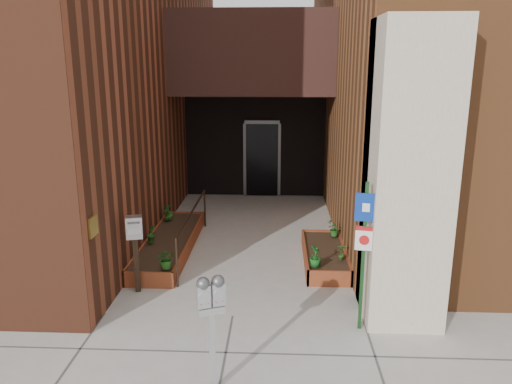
# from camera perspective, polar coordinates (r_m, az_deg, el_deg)

# --- Properties ---
(ground) EXTENTS (80.00, 80.00, 0.00)m
(ground) POSITION_cam_1_polar(r_m,az_deg,el_deg) (7.93, -2.71, -14.00)
(ground) COLOR #9E9991
(ground) RESTS_ON ground
(architecture) EXTENTS (20.00, 14.60, 10.00)m
(architecture) POSITION_cam_1_polar(r_m,az_deg,el_deg) (13.90, -0.98, 19.51)
(architecture) COLOR brown
(architecture) RESTS_ON ground
(planter_left) EXTENTS (0.90, 3.60, 0.30)m
(planter_left) POSITION_cam_1_polar(r_m,az_deg,el_deg) (10.54, -9.80, -5.94)
(planter_left) COLOR maroon
(planter_left) RESTS_ON ground
(planter_right) EXTENTS (0.80, 2.20, 0.30)m
(planter_right) POSITION_cam_1_polar(r_m,az_deg,el_deg) (9.88, 7.84, -7.29)
(planter_right) COLOR maroon
(planter_right) RESTS_ON ground
(handrail) EXTENTS (0.04, 3.34, 0.90)m
(handrail) POSITION_cam_1_polar(r_m,az_deg,el_deg) (10.20, -7.27, -2.89)
(handrail) COLOR black
(handrail) RESTS_ON ground
(parking_meter) EXTENTS (0.34, 0.23, 1.48)m
(parking_meter) POSITION_cam_1_polar(r_m,az_deg,el_deg) (5.83, -5.16, -12.56)
(parking_meter) COLOR #B0B0B3
(parking_meter) RESTS_ON ground
(sign_post) EXTENTS (0.30, 0.10, 2.22)m
(sign_post) POSITION_cam_1_polar(r_m,az_deg,el_deg) (7.19, 12.25, -5.53)
(sign_post) COLOR #143715
(sign_post) RESTS_ON ground
(payment_dropbox) EXTENTS (0.31, 0.26, 1.34)m
(payment_dropbox) POSITION_cam_1_polar(r_m,az_deg,el_deg) (8.57, -13.68, -5.12)
(payment_dropbox) COLOR black
(payment_dropbox) RESTS_ON ground
(shrub_left_a) EXTENTS (0.41, 0.41, 0.37)m
(shrub_left_a) POSITION_cam_1_polar(r_m,az_deg,el_deg) (8.90, -10.19, -7.47)
(shrub_left_a) COLOR #215618
(shrub_left_a) RESTS_ON planter_left
(shrub_left_b) EXTENTS (0.21, 0.21, 0.35)m
(shrub_left_b) POSITION_cam_1_polar(r_m,az_deg,el_deg) (10.20, -11.92, -4.72)
(shrub_left_b) COLOR #195317
(shrub_left_b) RESTS_ON planter_left
(shrub_left_c) EXTENTS (0.28, 0.28, 0.36)m
(shrub_left_c) POSITION_cam_1_polar(r_m,az_deg,el_deg) (11.59, -9.96, -2.24)
(shrub_left_c) COLOR #265E1A
(shrub_left_c) RESTS_ON planter_left
(shrub_left_d) EXTENTS (0.24, 0.24, 0.33)m
(shrub_left_d) POSITION_cam_1_polar(r_m,az_deg,el_deg) (11.50, -10.20, -2.47)
(shrub_left_d) COLOR #1C5618
(shrub_left_d) RESTS_ON planter_left
(shrub_right_a) EXTENTS (0.25, 0.25, 0.38)m
(shrub_right_a) POSITION_cam_1_polar(r_m,az_deg,el_deg) (8.90, 6.81, -7.32)
(shrub_right_a) COLOR #175119
(shrub_right_a) RESTS_ON planter_right
(shrub_right_b) EXTENTS (0.19, 0.19, 0.31)m
(shrub_right_b) POSITION_cam_1_polar(r_m,az_deg,el_deg) (9.27, 9.76, -6.74)
(shrub_right_b) COLOR #2A5D1A
(shrub_right_b) RESTS_ON planter_right
(shrub_right_c) EXTENTS (0.40, 0.40, 0.31)m
(shrub_right_c) POSITION_cam_1_polar(r_m,az_deg,el_deg) (10.46, 8.94, -4.19)
(shrub_right_c) COLOR #1F5819
(shrub_right_c) RESTS_ON planter_right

